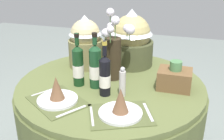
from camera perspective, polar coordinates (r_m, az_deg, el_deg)
dining_table at (r=1.95m, az=-0.27°, el=-6.58°), size 1.29×1.29×0.76m
place_setting_left at (r=1.66m, az=-11.29°, el=-4.97°), size 0.43×0.40×0.16m
place_setting_right at (r=1.50m, az=1.77°, el=-7.72°), size 0.42×0.38×0.16m
flower_vase at (r=1.87m, az=0.42°, el=4.01°), size 0.22×0.23×0.47m
wine_bottle_left at (r=1.77m, az=-3.47°, el=0.75°), size 0.08×0.08×0.37m
wine_bottle_centre at (r=1.81m, az=-7.03°, el=0.91°), size 0.07×0.07×0.35m
wine_bottle_rear at (r=1.67m, az=-1.49°, el=-1.12°), size 0.07×0.07×0.35m
pepper_mill at (r=1.67m, az=2.17°, el=-2.62°), size 0.04×0.04×0.19m
gift_tub_back_left at (r=2.10m, az=-5.51°, el=6.24°), size 0.26×0.26×0.40m
gift_tub_back_centre at (r=2.12m, az=4.00°, el=6.88°), size 0.34×0.34×0.44m
woven_basket_side_right at (r=1.82m, az=12.83°, el=-1.65°), size 0.21×0.17×0.19m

